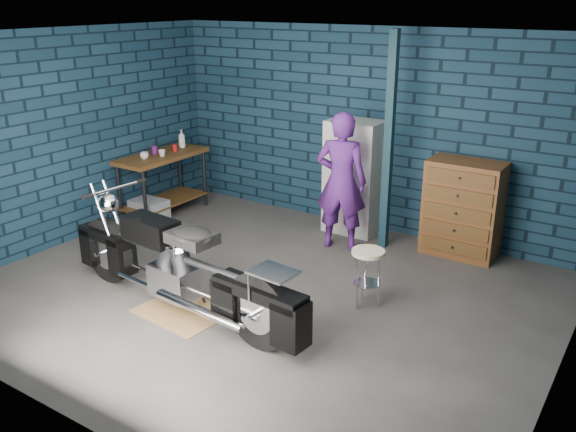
% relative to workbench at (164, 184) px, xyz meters
% --- Properties ---
extents(ground, '(6.00, 6.00, 0.00)m').
position_rel_workbench_xyz_m(ground, '(2.68, -1.32, -0.46)').
color(ground, '#4D4A48').
rests_on(ground, ground).
extents(room_walls, '(6.02, 5.01, 2.71)m').
position_rel_workbench_xyz_m(room_walls, '(2.68, -0.77, 1.45)').
color(room_walls, '#0F2535').
rests_on(room_walls, ground).
extents(support_post, '(0.10, 0.10, 2.70)m').
position_rel_workbench_xyz_m(support_post, '(3.23, 0.63, 0.90)').
color(support_post, '#102935').
rests_on(support_post, ground).
extents(workbench, '(0.60, 1.40, 0.91)m').
position_rel_workbench_xyz_m(workbench, '(0.00, 0.00, 0.00)').
color(workbench, brown).
rests_on(workbench, ground).
extents(drip_mat, '(0.95, 0.74, 0.01)m').
position_rel_workbench_xyz_m(drip_mat, '(2.24, -2.09, -0.45)').
color(drip_mat, olive).
rests_on(drip_mat, ground).
extents(motorcycle, '(2.70, 0.96, 1.17)m').
position_rel_workbench_xyz_m(motorcycle, '(2.24, -2.09, 0.13)').
color(motorcycle, black).
rests_on(motorcycle, ground).
extents(person, '(0.73, 0.57, 1.75)m').
position_rel_workbench_xyz_m(person, '(2.77, 0.30, 0.42)').
color(person, '#552079').
rests_on(person, ground).
extents(storage_bin, '(0.50, 0.36, 0.31)m').
position_rel_workbench_xyz_m(storage_bin, '(0.02, -0.34, -0.30)').
color(storage_bin, gray).
rests_on(storage_bin, ground).
extents(locker, '(0.71, 0.51, 1.53)m').
position_rel_workbench_xyz_m(locker, '(2.63, 0.91, 0.31)').
color(locker, silver).
rests_on(locker, ground).
extents(tool_chest, '(0.90, 0.50, 1.19)m').
position_rel_workbench_xyz_m(tool_chest, '(4.13, 0.91, 0.14)').
color(tool_chest, brown).
rests_on(tool_chest, ground).
extents(shop_stool, '(0.36, 0.36, 0.62)m').
position_rel_workbench_xyz_m(shop_stool, '(3.75, -0.93, -0.14)').
color(shop_stool, '#C7B696').
rests_on(shop_stool, ground).
extents(cup_a, '(0.15, 0.15, 0.09)m').
position_rel_workbench_xyz_m(cup_a, '(0.00, -0.33, 0.50)').
color(cup_a, '#C7B696').
rests_on(cup_a, workbench).
extents(cup_b, '(0.11, 0.11, 0.09)m').
position_rel_workbench_xyz_m(cup_b, '(0.10, -0.09, 0.50)').
color(cup_b, '#C7B696').
rests_on(cup_b, workbench).
extents(mug_purple, '(0.11, 0.11, 0.12)m').
position_rel_workbench_xyz_m(mug_purple, '(-0.08, -0.05, 0.51)').
color(mug_purple, '#581860').
rests_on(mug_purple, workbench).
extents(mug_red, '(0.08, 0.08, 0.10)m').
position_rel_workbench_xyz_m(mug_red, '(0.04, 0.24, 0.50)').
color(mug_red, '#A81616').
rests_on(mug_red, workbench).
extents(bottle, '(0.12, 0.12, 0.27)m').
position_rel_workbench_xyz_m(bottle, '(-0.02, 0.46, 0.59)').
color(bottle, gray).
rests_on(bottle, workbench).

